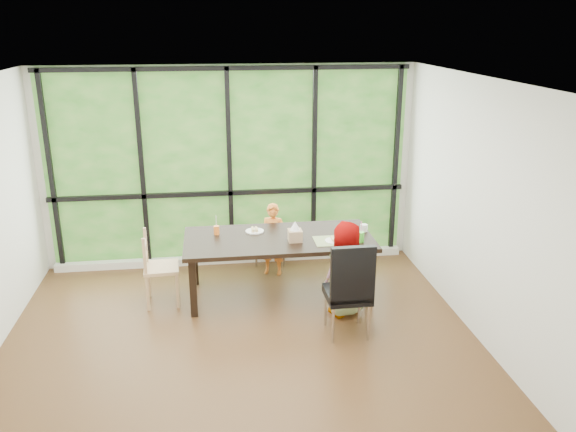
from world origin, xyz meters
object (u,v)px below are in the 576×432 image
(plate_far, at_px, (255,231))
(white_mug, at_px, (364,228))
(chair_window_leather, at_px, (270,225))
(child_toddler, at_px, (273,239))
(chair_interior_leather, at_px, (347,288))
(child_older, at_px, (343,269))
(plate_near, at_px, (335,241))
(chair_end_beech, at_px, (161,268))
(green_cup, at_px, (361,237))
(dining_table, at_px, (279,266))
(tissue_box, at_px, (295,235))
(orange_cup, at_px, (217,230))

(plate_far, height_order, white_mug, white_mug)
(chair_window_leather, relative_size, child_toddler, 1.11)
(plate_far, distance_m, white_mug, 1.35)
(chair_interior_leather, xyz_separation_m, plate_far, (-0.88, 1.27, 0.22))
(child_toddler, bearing_deg, white_mug, -7.22)
(chair_window_leather, bearing_deg, child_older, -61.76)
(plate_near, bearing_deg, chair_end_beech, 174.70)
(chair_window_leather, distance_m, plate_near, 1.43)
(plate_near, relative_size, white_mug, 2.56)
(child_toddler, distance_m, green_cup, 1.35)
(white_mug, bearing_deg, dining_table, -176.29)
(child_older, distance_m, tissue_box, 0.71)
(chair_end_beech, distance_m, white_mug, 2.50)
(plate_near, bearing_deg, plate_far, 153.29)
(child_toddler, relative_size, white_mug, 10.79)
(chair_interior_leather, bearing_deg, white_mug, -113.10)
(orange_cup, height_order, green_cup, green_cup)
(white_mug, bearing_deg, chair_end_beech, -177.65)
(chair_end_beech, height_order, tissue_box, chair_end_beech)
(plate_far, xyz_separation_m, white_mug, (1.34, -0.17, 0.04))
(chair_window_leather, bearing_deg, orange_cup, -125.52)
(chair_interior_leather, bearing_deg, orange_cup, -43.29)
(dining_table, xyz_separation_m, chair_end_beech, (-1.40, -0.03, 0.08))
(green_cup, bearing_deg, white_mug, 69.57)
(dining_table, relative_size, chair_end_beech, 2.51)
(dining_table, xyz_separation_m, green_cup, (0.94, -0.28, 0.44))
(plate_far, relative_size, white_mug, 2.53)
(white_mug, bearing_deg, orange_cup, 175.72)
(chair_interior_leather, height_order, white_mug, chair_interior_leather)
(orange_cup, distance_m, tissue_box, 0.98)
(plate_far, relative_size, tissue_box, 1.41)
(dining_table, bearing_deg, child_older, -41.75)
(green_cup, distance_m, tissue_box, 0.77)
(child_toddler, distance_m, child_older, 1.40)
(white_mug, height_order, tissue_box, tissue_box)
(green_cup, bearing_deg, child_toddler, 135.81)
(child_older, height_order, orange_cup, child_older)
(green_cup, bearing_deg, plate_far, 157.08)
(dining_table, height_order, chair_interior_leather, chair_interior_leather)
(chair_end_beech, bearing_deg, chair_window_leather, -56.04)
(chair_window_leather, distance_m, plate_far, 0.87)
(chair_end_beech, distance_m, orange_cup, 0.79)
(child_older, xyz_separation_m, white_mug, (0.40, 0.66, 0.24))
(chair_window_leather, height_order, chair_interior_leather, same)
(plate_far, relative_size, plate_near, 0.98)
(chair_window_leather, xyz_separation_m, child_older, (0.67, -1.63, 0.02))
(dining_table, bearing_deg, tissue_box, -39.14)
(chair_window_leather, xyz_separation_m, plate_far, (-0.27, -0.80, 0.22))
(chair_interior_leather, height_order, orange_cup, chair_interior_leather)
(dining_table, distance_m, child_toddler, 0.65)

